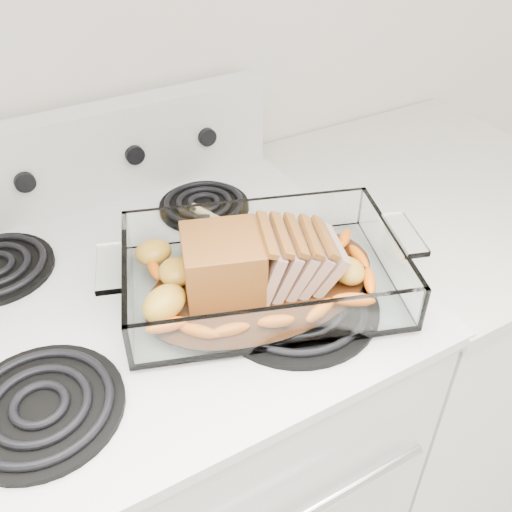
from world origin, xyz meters
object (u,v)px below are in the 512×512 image
electric_range (167,452)px  baking_dish (262,277)px  counter_right (410,342)px  pork_roast (249,265)px

electric_range → baking_dish: (0.17, -0.10, 0.48)m
counter_right → baking_dish: size_ratio=2.26×
electric_range → counter_right: bearing=-0.1°
counter_right → pork_roast: size_ratio=3.88×
electric_range → counter_right: 0.67m
counter_right → electric_range: bearing=179.9°
baking_dish → pork_roast: pork_roast is taller
pork_roast → electric_range: bearing=132.5°
electric_range → pork_roast: electric_range is taller
pork_roast → baking_dish: bearing=-11.7°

